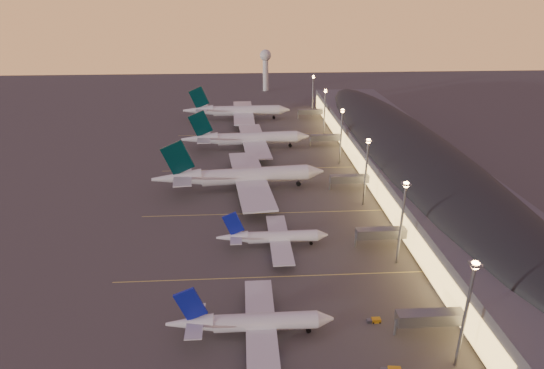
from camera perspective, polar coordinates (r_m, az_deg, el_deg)
The scene contains 11 objects.
ground at distance 133.83m, azimuth 0.33°, elevation -10.29°, with size 700.00×700.00×0.00m, color #464340.
airliner_narrow_south at distance 108.86m, azimuth -2.63°, elevation -16.91°, with size 38.42×34.17×13.78m.
airliner_narrow_north at distance 142.17m, azimuth 0.12°, elevation -6.62°, with size 34.86×31.03×12.49m.
airliner_wide_near at distance 182.00m, azimuth -3.98°, elevation 1.01°, with size 69.04×63.24×22.08m.
airliner_wide_mid at distance 231.39m, azimuth -3.22°, elevation 5.75°, with size 64.99×59.33×20.79m.
airliner_wide_far at distance 288.27m, azimuth -4.40°, elevation 9.18°, with size 66.53×60.43×21.33m.
terminal_building at distance 207.20m, azimuth 16.31°, elevation 3.79°, with size 56.35×255.00×17.46m.
light_masts at distance 190.42m, azimuth 9.94°, elevation 5.51°, with size 2.20×217.20×25.90m.
radar_tower at distance 375.77m, azimuth -0.81°, elevation 14.98°, with size 9.00×9.00×32.50m.
lane_markings at distance 168.70m, azimuth -0.57°, elevation -2.86°, with size 90.00×180.36×0.00m.
baggage_tug_b at distance 116.88m, azimuth 12.72°, elevation -16.29°, with size 3.32×1.51×0.98m.
Camera 1 is at (-7.60, -111.85, 73.10)m, focal length 30.00 mm.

